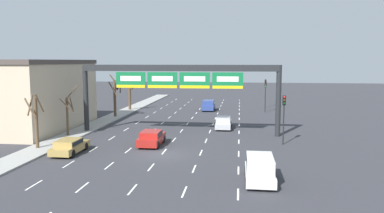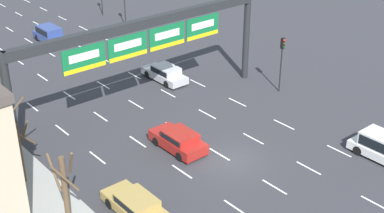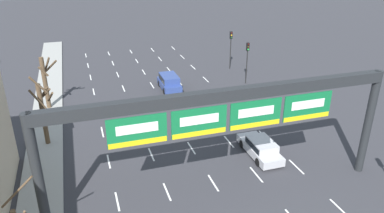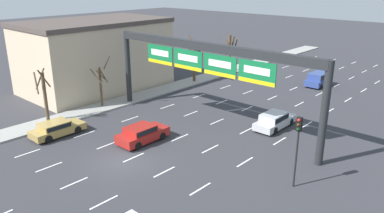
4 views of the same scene
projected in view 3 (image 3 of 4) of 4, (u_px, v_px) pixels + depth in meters
lane_dashes at (201, 164)px, 28.08m from camera, size 13.32×67.00×0.01m
sign_gantry at (226, 114)px, 21.90m from camera, size 21.96×0.70×7.62m
car_silver at (260, 147)px, 28.89m from camera, size 1.83×4.74×1.42m
suv_blue at (169, 81)px, 41.81m from camera, size 1.95×4.08×1.67m
traffic_light_near_gantry at (231, 43)px, 47.45m from camera, size 0.30×0.35×4.89m
traffic_light_far_end at (247, 55)px, 42.49m from camera, size 0.30×0.35×4.85m
tree_bare_second at (46, 80)px, 36.20m from camera, size 1.82×1.91×5.14m
tree_bare_third at (43, 109)px, 29.50m from camera, size 1.79×1.78×6.03m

